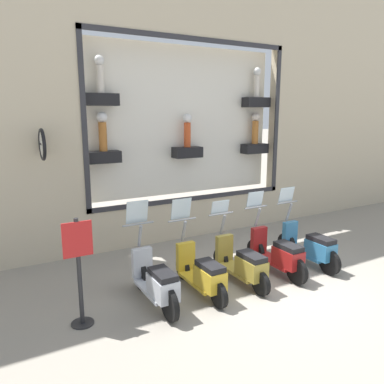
{
  "coord_description": "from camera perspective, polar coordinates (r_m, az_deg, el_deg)",
  "views": [
    {
      "loc": [
        -5.11,
        4.78,
        3.29
      ],
      "look_at": [
        1.86,
        0.9,
        1.61
      ],
      "focal_mm": 35.0,
      "sensor_mm": 36.0,
      "label": 1
    }
  ],
  "objects": [
    {
      "name": "ground_plane",
      "position": [
        7.73,
        13.01,
        -13.65
      ],
      "size": [
        120.0,
        120.0,
        0.0
      ],
      "primitive_type": "plane",
      "color": "gray"
    },
    {
      "name": "building_facade",
      "position": [
        9.98,
        -0.39,
        17.1
      ],
      "size": [
        1.25,
        36.0,
        8.26
      ],
      "color": "beige",
      "rests_on": "ground_plane"
    },
    {
      "name": "scooter_teal_0",
      "position": [
        8.67,
        17.58,
        -7.91
      ],
      "size": [
        1.8,
        0.6,
        1.62
      ],
      "color": "black",
      "rests_on": "ground_plane"
    },
    {
      "name": "scooter_red_1",
      "position": [
        8.06,
        13.01,
        -9.18
      ],
      "size": [
        1.8,
        0.61,
        1.62
      ],
      "color": "black",
      "rests_on": "ground_plane"
    },
    {
      "name": "scooter_olive_2",
      "position": [
        7.51,
        7.72,
        -10.76
      ],
      "size": [
        1.79,
        0.6,
        1.52
      ],
      "color": "black",
      "rests_on": "ground_plane"
    },
    {
      "name": "scooter_yellow_3",
      "position": [
        7.04,
        1.55,
        -12.21
      ],
      "size": [
        1.79,
        0.6,
        1.66
      ],
      "color": "black",
      "rests_on": "ground_plane"
    },
    {
      "name": "scooter_silver_4",
      "position": [
        6.65,
        -5.52,
        -13.44
      ],
      "size": [
        1.81,
        0.61,
        1.73
      ],
      "color": "black",
      "rests_on": "ground_plane"
    },
    {
      "name": "shop_sign_post",
      "position": [
        6.14,
        -16.82,
        -11.09
      ],
      "size": [
        0.36,
        0.45,
        1.75
      ],
      "color": "#232326",
      "rests_on": "ground_plane"
    }
  ]
}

